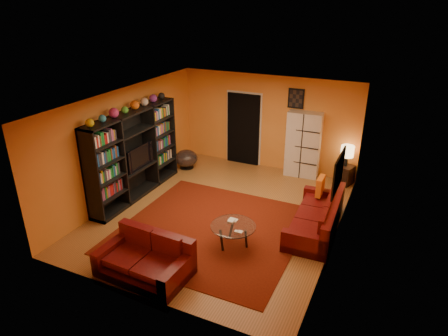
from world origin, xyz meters
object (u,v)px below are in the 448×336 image
at_px(storage_cabinet, 303,145).
at_px(side_table, 344,175).
at_px(loveseat, 147,258).
at_px(bowl_chair, 186,159).
at_px(sofa, 319,218).
at_px(coffee_table, 233,228).
at_px(table_lamp, 347,152).
at_px(entertainment_unit, 135,154).
at_px(tv, 137,157).

distance_m(storage_cabinet, side_table, 1.31).
bearing_deg(loveseat, bowl_chair, 24.01).
relative_size(sofa, coffee_table, 2.50).
height_order(storage_cabinet, table_lamp, storage_cabinet).
xyz_separation_m(loveseat, coffee_table, (1.04, 1.38, 0.12)).
bearing_deg(sofa, table_lamp, 85.65).
bearing_deg(side_table, sofa, -92.09).
xyz_separation_m(storage_cabinet, bowl_chair, (-3.08, -0.88, -0.60)).
xyz_separation_m(sofa, side_table, (0.09, 2.52, -0.04)).
xyz_separation_m(sofa, coffee_table, (-1.39, -1.26, 0.11)).
bearing_deg(entertainment_unit, bowl_chair, 81.85).
height_order(tv, storage_cabinet, storage_cabinet).
distance_m(entertainment_unit, bowl_chair, 2.09).
bearing_deg(entertainment_unit, loveseat, -50.61).
bearing_deg(tv, side_table, -58.52).
height_order(entertainment_unit, storage_cabinet, entertainment_unit).
bearing_deg(storage_cabinet, coffee_table, -98.21).
distance_m(tv, bowl_chair, 2.04).
distance_m(sofa, loveseat, 3.59).
bearing_deg(sofa, entertainment_unit, -179.27).
height_order(sofa, coffee_table, sofa).
bearing_deg(table_lamp, entertainment_unit, -148.59).
bearing_deg(side_table, bowl_chair, -168.90).
xyz_separation_m(sofa, bowl_chair, (-4.14, 1.69, -0.00)).
height_order(sofa, loveseat, same).
bearing_deg(coffee_table, entertainment_unit, 161.12).
bearing_deg(sofa, side_table, 85.65).
bearing_deg(table_lamp, loveseat, -116.02).
distance_m(coffee_table, bowl_chair, 4.04).
distance_m(tv, side_table, 5.28).
relative_size(loveseat, table_lamp, 2.97).
xyz_separation_m(entertainment_unit, storage_cabinet, (3.36, 2.80, -0.17)).
height_order(sofa, bowl_chair, sofa).
xyz_separation_m(coffee_table, table_lamp, (1.48, 3.78, 0.49)).
xyz_separation_m(sofa, loveseat, (-2.43, -2.64, -0.00)).
bearing_deg(coffee_table, tv, 160.44).
bearing_deg(sofa, storage_cabinet, 110.08).
distance_m(tv, table_lamp, 5.22).
distance_m(entertainment_unit, table_lamp, 5.28).
height_order(tv, sofa, tv).
bearing_deg(bowl_chair, entertainment_unit, -98.15).
relative_size(bowl_chair, side_table, 1.28).
xyz_separation_m(coffee_table, side_table, (1.48, 3.78, -0.15)).
height_order(storage_cabinet, side_table, storage_cabinet).
bearing_deg(entertainment_unit, tv, 24.21).
xyz_separation_m(loveseat, table_lamp, (2.52, 5.16, 0.61)).
bearing_deg(sofa, tv, -179.53).
height_order(entertainment_unit, coffee_table, entertainment_unit).
height_order(sofa, side_table, sofa).
distance_m(bowl_chair, side_table, 4.31).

